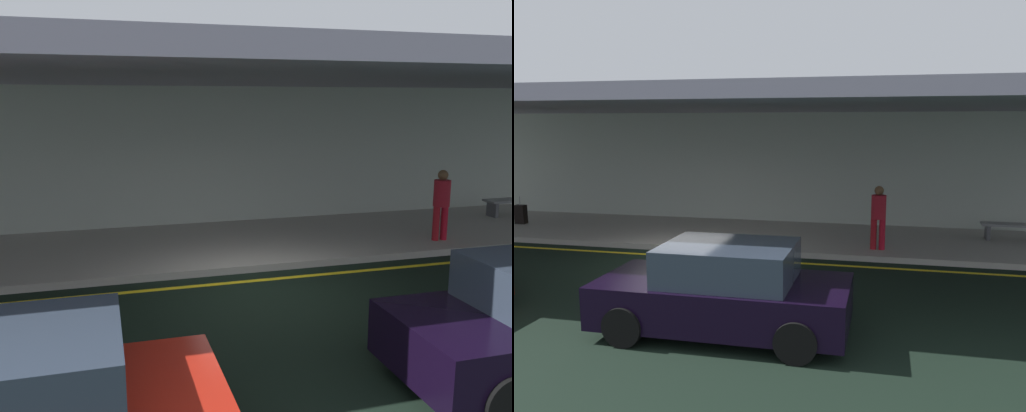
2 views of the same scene
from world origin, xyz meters
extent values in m
plane|color=black|center=(0.00, 0.00, 0.00)|extent=(60.00, 60.00, 0.00)
cube|color=#ABA59E|center=(0.00, 3.10, 0.07)|extent=(26.00, 4.20, 0.15)
cube|color=yellow|center=(0.00, 0.51, 0.00)|extent=(26.00, 0.14, 0.01)
cube|color=#908A9F|center=(0.00, 2.60, 3.95)|extent=(28.00, 13.20, 0.30)
cube|color=#B1BAAF|center=(0.00, 5.35, 1.90)|extent=(26.00, 0.30, 3.80)
cylinder|color=black|center=(-2.40, -3.68, 0.32)|extent=(0.64, 0.22, 0.64)
cylinder|color=black|center=(1.25, -3.19, 0.32)|extent=(0.64, 0.22, 0.64)
cylinder|color=black|center=(1.25, -4.89, 0.32)|extent=(0.64, 0.22, 0.64)
cylinder|color=maroon|center=(4.87, 1.79, 0.56)|extent=(0.16, 0.16, 0.82)
cylinder|color=#AE0F22|center=(5.09, 1.79, 0.56)|extent=(0.16, 0.16, 0.82)
cylinder|color=maroon|center=(4.98, 1.79, 1.28)|extent=(0.38, 0.38, 0.62)
sphere|color=brown|center=(4.98, 1.79, 1.71)|extent=(0.24, 0.24, 0.24)
cube|color=slate|center=(8.65, 3.70, 0.60)|extent=(1.60, 0.50, 0.06)
cube|color=#4C4C51|center=(8.03, 3.70, 0.36)|extent=(0.10, 0.40, 0.42)
camera|label=1|loc=(-2.69, -9.14, 3.40)|focal=38.20mm
camera|label=2|loc=(5.11, -11.83, 3.40)|focal=36.40mm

